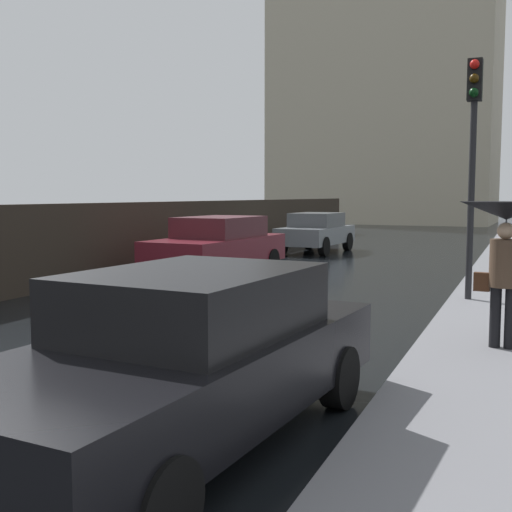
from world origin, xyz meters
TOP-DOWN VIEW (x-y plane):
  - sidewalk_strip at (5.10, 0.00)m, footprint 2.20×60.00m
  - car_black_near_kerb at (2.73, 0.34)m, footprint 2.15×4.63m
  - car_maroon_mid_road at (-1.94, 10.34)m, footprint 2.13×4.55m
  - car_grey_far_ahead at (-1.74, 18.05)m, footprint 1.98×4.03m
  - pedestrian_with_umbrella_near at (5.07, 4.38)m, footprint 1.15×1.15m
  - traffic_light at (4.35, 8.25)m, footprint 0.26×0.39m
  - distant_tower at (-4.75, 44.62)m, footprint 16.18×9.66m

SIDE VIEW (x-z plane):
  - sidewalk_strip at x=5.10m, z-range 0.00..0.14m
  - car_black_near_kerb at x=2.73m, z-range 0.02..1.48m
  - car_grey_far_ahead at x=-1.74m, z-range 0.04..1.48m
  - car_maroon_mid_road at x=-1.94m, z-range 0.03..1.57m
  - pedestrian_with_umbrella_near at x=5.07m, z-range 0.72..2.59m
  - traffic_light at x=4.35m, z-range 0.99..5.41m
  - distant_tower at x=-4.75m, z-range -2.08..34.28m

